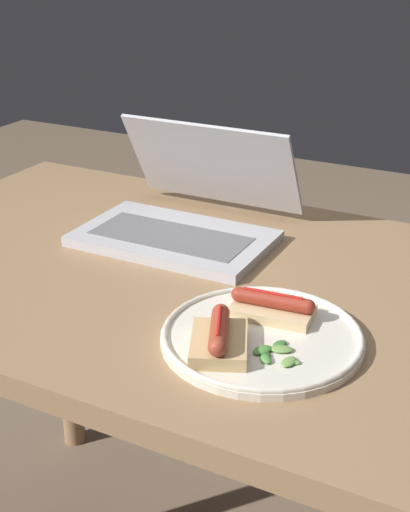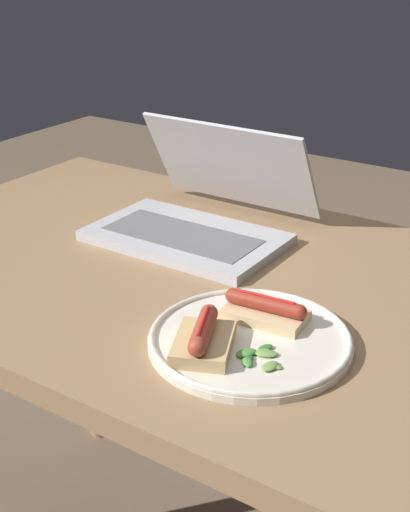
{
  "view_description": "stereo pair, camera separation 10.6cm",
  "coord_description": "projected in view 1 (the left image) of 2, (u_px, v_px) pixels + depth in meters",
  "views": [
    {
      "loc": [
        0.5,
        -0.91,
        1.24
      ],
      "look_at": [
        0.06,
        -0.06,
        0.8
      ],
      "focal_mm": 50.0,
      "sensor_mm": 36.0,
      "label": 1
    },
    {
      "loc": [
        0.59,
        -0.86,
        1.24
      ],
      "look_at": [
        0.06,
        -0.06,
        0.8
      ],
      "focal_mm": 50.0,
      "sensor_mm": 36.0,
      "label": 2
    }
  ],
  "objects": [
    {
      "name": "sausage_toast_middle",
      "position": [
        219.0,
        338.0,
        0.91
      ],
      "size": [
        0.11,
        0.12,
        0.04
      ],
      "rotation": [
        0.0,
        0.0,
        5.12
      ],
      "color": "tan",
      "rests_on": "plate"
    },
    {
      "name": "salad_pile",
      "position": [
        276.0,
        353.0,
        0.9
      ],
      "size": [
        0.07,
        0.07,
        0.01
      ],
      "color": "#709E4C",
      "rests_on": "plate"
    },
    {
      "name": "plate",
      "position": [
        262.0,
        336.0,
        0.95
      ],
      "size": [
        0.27,
        0.27,
        0.02
      ],
      "color": "silver",
      "rests_on": "desk"
    },
    {
      "name": "desk",
      "position": [
        191.0,
        322.0,
        1.19
      ],
      "size": [
        1.19,
        0.74,
        0.74
      ],
      "color": "#93704C",
      "rests_on": "ground_plane"
    },
    {
      "name": "laptop",
      "position": [
        186.0,
        216.0,
        1.27
      ],
      "size": [
        0.33,
        0.3,
        0.19
      ],
      "color": "#B7B7BC",
      "rests_on": "desk"
    },
    {
      "name": "sausage_toast_left",
      "position": [
        272.0,
        307.0,
        0.99
      ],
      "size": [
        0.12,
        0.07,
        0.04
      ],
      "rotation": [
        0.0,
        0.0,
        0.09
      ],
      "color": "#D6B784",
      "rests_on": "plate"
    }
  ]
}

